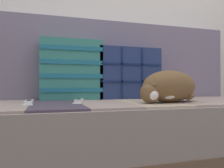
{
  "coord_description": "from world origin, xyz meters",
  "views": [
    {
      "loc": [
        -0.53,
        -1.1,
        0.52
      ],
      "look_at": [
        -0.19,
        0.05,
        0.53
      ],
      "focal_mm": 35.0,
      "sensor_mm": 36.0,
      "label": 1
    }
  ],
  "objects_px": {
    "throw_pillow_striped": "(71,70)",
    "sleeping_cat": "(169,87)",
    "couch": "(138,136)",
    "throw_pillow_quilted": "(129,73)",
    "game_remote_near": "(79,101)",
    "game_remote_far": "(29,102)"
  },
  "relations": [
    {
      "from": "couch",
      "to": "throw_pillow_striped",
      "type": "distance_m",
      "value": 0.59
    },
    {
      "from": "throw_pillow_striped",
      "to": "game_remote_near",
      "type": "relative_size",
      "value": 2.05
    },
    {
      "from": "throw_pillow_quilted",
      "to": "game_remote_far",
      "type": "bearing_deg",
      "value": -155.65
    },
    {
      "from": "throw_pillow_quilted",
      "to": "sleeping_cat",
      "type": "height_order",
      "value": "throw_pillow_quilted"
    },
    {
      "from": "throw_pillow_quilted",
      "to": "sleeping_cat",
      "type": "relative_size",
      "value": 1.08
    },
    {
      "from": "throw_pillow_striped",
      "to": "sleeping_cat",
      "type": "height_order",
      "value": "throw_pillow_striped"
    },
    {
      "from": "throw_pillow_striped",
      "to": "game_remote_far",
      "type": "xyz_separation_m",
      "value": [
        -0.24,
        -0.29,
        -0.19
      ]
    },
    {
      "from": "throw_pillow_striped",
      "to": "game_remote_near",
      "type": "height_order",
      "value": "throw_pillow_striped"
    },
    {
      "from": "throw_pillow_quilted",
      "to": "game_remote_far",
      "type": "relative_size",
      "value": 2.22
    },
    {
      "from": "throw_pillow_striped",
      "to": "game_remote_far",
      "type": "height_order",
      "value": "throw_pillow_striped"
    },
    {
      "from": "throw_pillow_quilted",
      "to": "game_remote_near",
      "type": "bearing_deg",
      "value": -145.31
    },
    {
      "from": "game_remote_near",
      "to": "couch",
      "type": "bearing_deg",
      "value": 9.64
    },
    {
      "from": "throw_pillow_quilted",
      "to": "game_remote_near",
      "type": "xyz_separation_m",
      "value": [
        -0.39,
        -0.27,
        -0.17
      ]
    },
    {
      "from": "couch",
      "to": "game_remote_far",
      "type": "xyz_separation_m",
      "value": [
        -0.62,
        -0.08,
        0.22
      ]
    },
    {
      "from": "throw_pillow_striped",
      "to": "game_remote_near",
      "type": "xyz_separation_m",
      "value": [
        0.01,
        -0.27,
        -0.19
      ]
    },
    {
      "from": "throw_pillow_quilted",
      "to": "sleeping_cat",
      "type": "bearing_deg",
      "value": -78.06
    },
    {
      "from": "throw_pillow_quilted",
      "to": "throw_pillow_striped",
      "type": "relative_size",
      "value": 1.13
    },
    {
      "from": "game_remote_near",
      "to": "game_remote_far",
      "type": "distance_m",
      "value": 0.25
    },
    {
      "from": "throw_pillow_striped",
      "to": "couch",
      "type": "bearing_deg",
      "value": -28.64
    },
    {
      "from": "couch",
      "to": "throw_pillow_striped",
      "type": "bearing_deg",
      "value": 151.36
    },
    {
      "from": "throw_pillow_quilted",
      "to": "throw_pillow_striped",
      "type": "height_order",
      "value": "throw_pillow_striped"
    },
    {
      "from": "throw_pillow_striped",
      "to": "sleeping_cat",
      "type": "relative_size",
      "value": 0.96
    }
  ]
}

